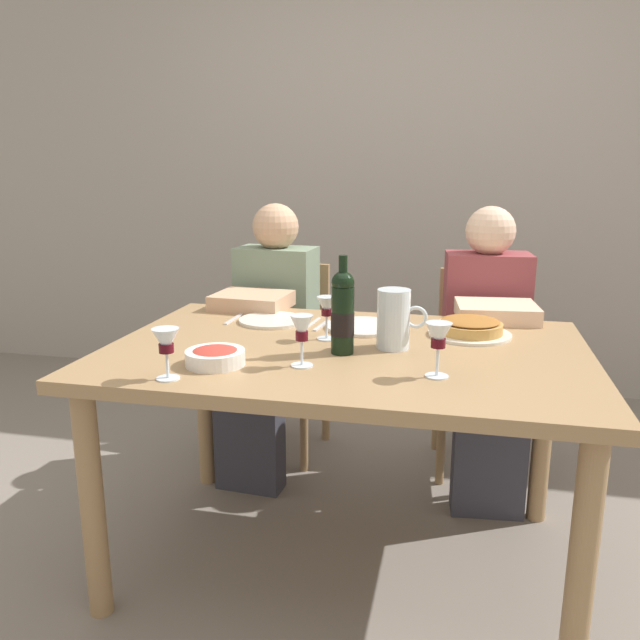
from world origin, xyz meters
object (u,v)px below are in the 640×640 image
(wine_glass_left_diner, at_px, (438,338))
(diner_right, at_px, (487,344))
(water_pitcher, at_px, (394,322))
(wine_glass_centre, at_px, (327,309))
(wine_bottle, at_px, (343,312))
(dinner_plate_left_setting, at_px, (272,320))
(chair_left, at_px, (286,345))
(diner_left, at_px, (268,333))
(dining_table, at_px, (346,375))
(dinner_plate_right_setting, at_px, (363,327))
(baked_tart, at_px, (470,328))
(wine_glass_spare, at_px, (166,343))
(wine_glass_right_diner, at_px, (302,331))
(chair_right, at_px, (480,356))
(salad_bowl, at_px, (215,356))

(wine_glass_left_diner, height_order, diner_right, diner_right)
(water_pitcher, bearing_deg, wine_glass_centre, 166.24)
(wine_glass_centre, bearing_deg, wine_bottle, -60.40)
(wine_glass_left_diner, xyz_separation_m, wine_glass_centre, (-0.37, 0.31, -0.01))
(wine_bottle, height_order, wine_glass_left_diner, wine_bottle)
(dinner_plate_left_setting, height_order, chair_left, chair_left)
(diner_left, height_order, diner_right, same)
(dining_table, relative_size, wine_glass_left_diner, 9.90)
(wine_glass_left_diner, bearing_deg, water_pitcher, 120.10)
(water_pitcher, relative_size, dinner_plate_right_setting, 0.71)
(baked_tart, distance_m, diner_right, 0.46)
(wine_glass_spare, relative_size, chair_left, 0.16)
(dining_table, distance_m, water_pitcher, 0.23)
(wine_glass_spare, distance_m, diner_left, 1.07)
(diner_right, bearing_deg, dinner_plate_left_setting, 20.27)
(wine_glass_left_diner, xyz_separation_m, wine_glass_right_diner, (-0.38, 0.01, -0.00))
(dining_table, height_order, chair_right, chair_right)
(baked_tart, bearing_deg, wine_glass_spare, -141.34)
(chair_right, bearing_deg, diner_right, 89.03)
(salad_bowl, bearing_deg, dinner_plate_right_setting, 55.41)
(wine_bottle, height_order, dinner_plate_left_setting, wine_bottle)
(dinner_plate_right_setting, height_order, chair_left, chair_left)
(wine_bottle, bearing_deg, salad_bowl, -149.82)
(diner_right, bearing_deg, wine_glass_spare, 44.68)
(dining_table, distance_m, wine_glass_right_diner, 0.31)
(salad_bowl, bearing_deg, diner_right, 48.85)
(chair_right, bearing_deg, wine_glass_centre, 51.37)
(baked_tart, xyz_separation_m, wine_glass_centre, (-0.46, -0.15, 0.07))
(dining_table, bearing_deg, wine_glass_spare, -135.36)
(baked_tart, relative_size, diner_right, 0.24)
(salad_bowl, height_order, dinner_plate_right_setting, salad_bowl)
(water_pitcher, bearing_deg, baked_tart, 41.07)
(diner_right, bearing_deg, wine_glass_left_diner, 73.39)
(diner_right, bearing_deg, baked_tart, 73.54)
(dining_table, bearing_deg, dinner_plate_right_setting, 86.29)
(baked_tart, distance_m, salad_bowl, 0.87)
(salad_bowl, distance_m, dinner_plate_right_setting, 0.62)
(salad_bowl, distance_m, diner_left, 0.92)
(wine_glass_left_diner, height_order, diner_left, diner_left)
(wine_glass_left_diner, bearing_deg, baked_tart, 78.96)
(dining_table, height_order, wine_glass_left_diner, wine_glass_left_diner)
(baked_tart, bearing_deg, wine_glass_centre, -161.98)
(dining_table, relative_size, dinner_plate_right_setting, 5.68)
(salad_bowl, height_order, dinner_plate_left_setting, salad_bowl)
(wine_glass_right_diner, distance_m, diner_left, 0.96)
(water_pitcher, bearing_deg, wine_glass_right_diner, -134.21)
(dinner_plate_left_setting, bearing_deg, wine_glass_right_diner, -64.11)
(baked_tart, bearing_deg, wine_glass_right_diner, -136.49)
(wine_glass_right_diner, xyz_separation_m, wine_glass_spare, (-0.32, -0.19, -0.00))
(water_pitcher, relative_size, dinner_plate_left_setting, 0.77)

